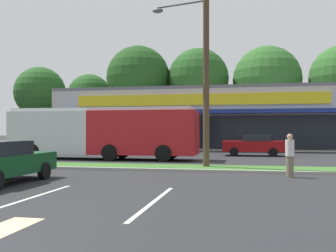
{
  "coord_description": "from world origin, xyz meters",
  "views": [
    {
      "loc": [
        5.23,
        -4.23,
        1.84
      ],
      "look_at": [
        0.81,
        18.1,
        2.1
      ],
      "focal_mm": 41.31,
      "sensor_mm": 36.0,
      "label": 1
    }
  ],
  "objects_px": {
    "car_1": "(39,143)",
    "pedestrian_by_pole": "(290,155)",
    "utility_pole": "(204,45)",
    "car_3": "(0,162)",
    "car_0": "(254,145)",
    "city_bus": "(103,132)"
  },
  "relations": [
    {
      "from": "utility_pole",
      "to": "car_0",
      "type": "height_order",
      "value": "utility_pole"
    },
    {
      "from": "car_0",
      "to": "car_1",
      "type": "bearing_deg",
      "value": -2.21
    },
    {
      "from": "pedestrian_by_pole",
      "to": "car_0",
      "type": "bearing_deg",
      "value": -111.59
    },
    {
      "from": "city_bus",
      "to": "car_1",
      "type": "distance_m",
      "value": 9.78
    },
    {
      "from": "pedestrian_by_pole",
      "to": "city_bus",
      "type": "bearing_deg",
      "value": -61.88
    },
    {
      "from": "car_3",
      "to": "pedestrian_by_pole",
      "type": "bearing_deg",
      "value": -68.31
    },
    {
      "from": "utility_pole",
      "to": "car_1",
      "type": "height_order",
      "value": "utility_pole"
    },
    {
      "from": "utility_pole",
      "to": "pedestrian_by_pole",
      "type": "distance_m",
      "value": 6.84
    },
    {
      "from": "car_0",
      "to": "car_3",
      "type": "xyz_separation_m",
      "value": [
        -8.87,
        -16.72,
        -0.04
      ]
    },
    {
      "from": "pedestrian_by_pole",
      "to": "utility_pole",
      "type": "bearing_deg",
      "value": -62.79
    },
    {
      "from": "car_1",
      "to": "car_3",
      "type": "relative_size",
      "value": 0.97
    },
    {
      "from": "utility_pole",
      "to": "car_3",
      "type": "xyz_separation_m",
      "value": [
        -6.29,
        -6.66,
        -5.21
      ]
    },
    {
      "from": "car_0",
      "to": "car_1",
      "type": "height_order",
      "value": "car_0"
    },
    {
      "from": "city_bus",
      "to": "car_3",
      "type": "distance_m",
      "value": 11.57
    },
    {
      "from": "car_1",
      "to": "car_3",
      "type": "bearing_deg",
      "value": -64.2
    },
    {
      "from": "utility_pole",
      "to": "city_bus",
      "type": "relative_size",
      "value": 0.93
    },
    {
      "from": "car_1",
      "to": "pedestrian_by_pole",
      "type": "distance_m",
      "value": 22.75
    },
    {
      "from": "utility_pole",
      "to": "pedestrian_by_pole",
      "type": "height_order",
      "value": "utility_pole"
    },
    {
      "from": "car_1",
      "to": "pedestrian_by_pole",
      "type": "relative_size",
      "value": 2.68
    },
    {
      "from": "car_3",
      "to": "city_bus",
      "type": "bearing_deg",
      "value": 3.24
    },
    {
      "from": "car_0",
      "to": "city_bus",
      "type": "bearing_deg",
      "value": 28.68
    },
    {
      "from": "city_bus",
      "to": "pedestrian_by_pole",
      "type": "height_order",
      "value": "city_bus"
    }
  ]
}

